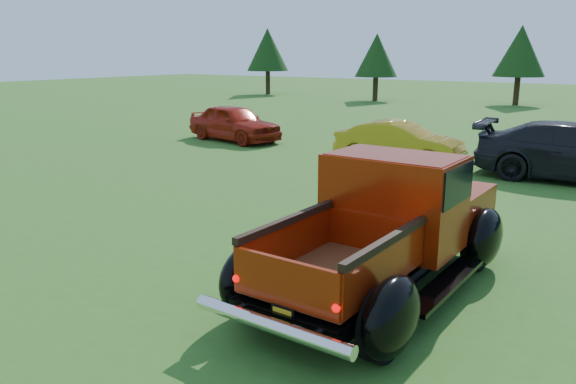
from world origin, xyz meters
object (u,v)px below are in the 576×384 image
(tree_west, at_px, (377,55))
(show_car_yellow, at_px, (399,142))
(tree_mid_left, at_px, (520,51))
(tree_far_west, at_px, (268,50))
(show_car_red, at_px, (234,123))
(pickup_truck, at_px, (393,223))

(tree_west, distance_m, show_car_yellow, 23.37)
(tree_west, relative_size, show_car_yellow, 1.20)
(tree_mid_left, relative_size, show_car_yellow, 1.31)
(tree_far_west, relative_size, show_car_red, 1.29)
(tree_far_west, xyz_separation_m, tree_west, (10.00, -1.00, -0.41))
(tree_far_west, distance_m, tree_west, 10.06)
(tree_west, relative_size, show_car_red, 1.14)
(tree_west, xyz_separation_m, show_car_red, (3.50, -20.01, -2.42))
(tree_west, relative_size, pickup_truck, 0.89)
(pickup_truck, xyz_separation_m, show_car_red, (-10.52, 9.38, -0.21))
(show_car_yellow, bearing_deg, tree_far_west, 40.70)
(tree_far_west, bearing_deg, show_car_yellow, -46.67)
(tree_mid_left, distance_m, show_car_yellow, 22.95)
(tree_far_west, relative_size, tree_west, 1.13)
(tree_far_west, xyz_separation_m, pickup_truck, (24.02, -30.39, -2.62))
(tree_west, bearing_deg, show_car_red, -80.08)
(pickup_truck, height_order, show_car_yellow, pickup_truck)
(tree_far_west, height_order, tree_west, tree_far_west)
(tree_west, height_order, show_car_yellow, tree_west)
(tree_far_west, distance_m, show_car_yellow, 30.01)
(tree_west, height_order, pickup_truck, tree_west)
(show_car_red, bearing_deg, tree_far_west, 43.31)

